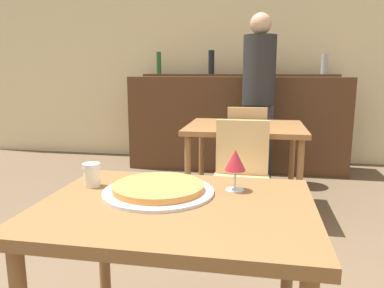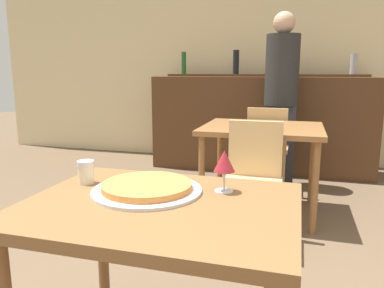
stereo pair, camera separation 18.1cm
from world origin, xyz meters
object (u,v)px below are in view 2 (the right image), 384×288
at_px(chair_far_side_front, 253,173).
at_px(pizza_tray, 147,188).
at_px(person_standing, 281,93).
at_px(chair_far_side_back, 267,143).
at_px(cheese_shaker, 86,172).
at_px(wine_glass, 224,162).

bearing_deg(chair_far_side_front, pizza_tray, -100.82).
bearing_deg(person_standing, pizza_tray, -97.16).
relative_size(chair_far_side_front, chair_far_side_back, 1.00).
height_order(chair_far_side_front, cheese_shaker, chair_far_side_front).
relative_size(chair_far_side_front, cheese_shaker, 9.16).
height_order(chair_far_side_front, pizza_tray, chair_far_side_front).
height_order(chair_far_side_back, wine_glass, wine_glass).
height_order(chair_far_side_back, person_standing, person_standing).
xyz_separation_m(chair_far_side_front, cheese_shaker, (-0.53, -1.25, 0.30)).
bearing_deg(chair_far_side_front, chair_far_side_back, 90.00).
relative_size(chair_far_side_back, pizza_tray, 2.06).
relative_size(pizza_tray, wine_glass, 2.60).
distance_m(person_standing, wine_glass, 2.65).
height_order(pizza_tray, cheese_shaker, cheese_shaker).
distance_m(pizza_tray, wine_glass, 0.31).
relative_size(pizza_tray, person_standing, 0.23).
bearing_deg(pizza_tray, chair_far_side_back, 84.29).
distance_m(chair_far_side_back, cheese_shaker, 2.50).
xyz_separation_m(chair_far_side_front, pizza_tray, (-0.25, -1.29, 0.27)).
xyz_separation_m(chair_far_side_front, wine_glass, (0.03, -1.20, 0.37)).
bearing_deg(cheese_shaker, pizza_tray, -7.78).
relative_size(chair_far_side_front, person_standing, 0.48).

